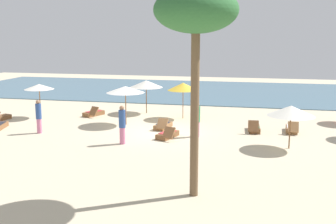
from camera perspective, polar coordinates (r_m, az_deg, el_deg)
The scene contains 16 objects.
ground_plane at distance 22.66m, azimuth -0.66°, elevation -2.95°, with size 60.00×60.00×0.00m, color beige.
ocean_water at distance 39.13m, azimuth 4.98°, elevation 2.91°, with size 48.00×16.00×0.06m, color #476B7F.
umbrella_0 at distance 20.14m, azimuth 16.68°, elevation 0.16°, with size 2.22×2.22×2.07m.
umbrella_2 at distance 26.23m, azimuth 2.10°, elevation 3.55°, with size 1.97×1.97×2.32m.
umbrella_3 at distance 24.52m, azimuth -5.92°, elevation 3.12°, with size 2.27×2.27×2.33m.
umbrella_4 at distance 27.76m, azimuth -17.44°, elevation 3.36°, with size 1.88×1.88×2.20m.
umbrella_6 at distance 28.10m, azimuth -3.04°, elevation 3.91°, with size 2.26×2.26×2.26m.
lounger_1 at distance 21.60m, azimuth -0.05°, elevation -3.16°, with size 1.07×1.77×0.71m.
lounger_2 at distance 23.52m, azimuth 11.85°, elevation -2.23°, with size 0.69×1.67×0.74m.
lounger_4 at distance 23.69m, azimuth -0.70°, elevation -1.90°, with size 0.86×1.74×0.72m.
lounger_5 at distance 23.88m, azimuth 16.76°, elevation -2.27°, with size 0.66×1.71×0.70m.
lounger_6 at distance 27.80m, azimuth -10.27°, elevation -0.16°, with size 1.20×1.76×0.72m.
person_0 at distance 21.77m, azimuth 4.05°, elevation -0.99°, with size 0.43×0.43×1.86m.
person_1 at distance 20.40m, azimuth -6.37°, elevation -1.72°, with size 0.35×0.35×1.93m.
person_2 at distance 23.57m, azimuth -17.48°, elevation -0.55°, with size 0.36×0.36×1.85m.
palm_1 at distance 13.23m, azimuth 3.89°, elevation 13.37°, with size 2.68×2.68×6.86m.
Camera 1 is at (4.99, -21.44, 5.41)m, focal length 43.97 mm.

